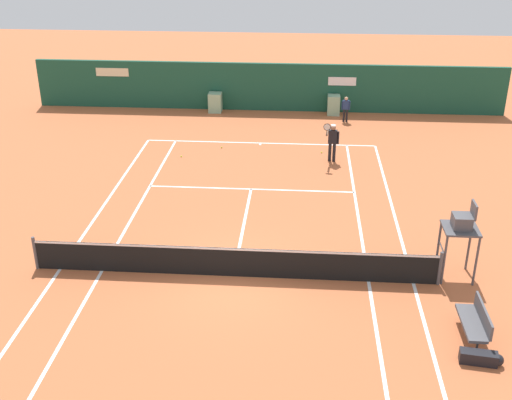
# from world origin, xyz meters

# --- Properties ---
(ground_plane) EXTENTS (80.00, 80.00, 0.01)m
(ground_plane) POSITION_xyz_m (-0.00, 0.58, 0.00)
(ground_plane) COLOR #BC6038
(tennis_net) EXTENTS (12.10, 0.10, 1.07)m
(tennis_net) POSITION_xyz_m (0.00, 0.00, 0.51)
(tennis_net) COLOR #4C4C51
(tennis_net) RESTS_ON ground_plane
(sponsor_back_wall) EXTENTS (25.00, 1.02, 2.54)m
(sponsor_back_wall) POSITION_xyz_m (0.01, 16.97, 1.23)
(sponsor_back_wall) COLOR #194C38
(sponsor_back_wall) RESTS_ON ground_plane
(umpire_chair) EXTENTS (1.00, 1.00, 2.43)m
(umpire_chair) POSITION_xyz_m (6.56, 0.49, 1.64)
(umpire_chair) COLOR #47474C
(umpire_chair) RESTS_ON ground_plane
(player_bench) EXTENTS (0.54, 1.59, 0.88)m
(player_bench) POSITION_xyz_m (6.44, -2.45, 0.51)
(player_bench) COLOR #38383D
(player_bench) RESTS_ON ground_plane
(equipment_bag) EXTENTS (1.04, 0.41, 0.32)m
(equipment_bag) POSITION_xyz_m (6.41, -3.49, 0.16)
(equipment_bag) COLOR black
(equipment_bag) RESTS_ON ground_plane
(player_on_baseline) EXTENTS (0.71, 0.68, 1.87)m
(player_on_baseline) POSITION_xyz_m (3.22, 9.62, 0.99)
(player_on_baseline) COLOR black
(player_on_baseline) RESTS_ON ground_plane
(ball_kid_right_post) EXTENTS (0.43, 0.20, 1.31)m
(ball_kid_right_post) POSITION_xyz_m (4.10, 15.23, 0.75)
(ball_kid_right_post) COLOR black
(ball_kid_right_post) RESTS_ON ground_plane
(tennis_ball_near_service_line) EXTENTS (0.07, 0.07, 0.07)m
(tennis_ball_near_service_line) POSITION_xyz_m (-3.35, 9.63, 0.03)
(tennis_ball_near_service_line) COLOR #CCE033
(tennis_ball_near_service_line) RESTS_ON ground_plane
(tennis_ball_mid_court) EXTENTS (0.07, 0.07, 0.07)m
(tennis_ball_mid_court) POSITION_xyz_m (2.82, 10.60, 0.03)
(tennis_ball_mid_court) COLOR #CCE033
(tennis_ball_mid_court) RESTS_ON ground_plane
(tennis_ball_by_sideline) EXTENTS (0.07, 0.07, 0.07)m
(tennis_ball_by_sideline) POSITION_xyz_m (-1.73, 10.91, 0.03)
(tennis_ball_by_sideline) COLOR #CCE033
(tennis_ball_by_sideline) RESTS_ON ground_plane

